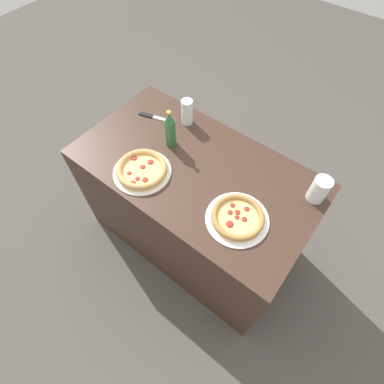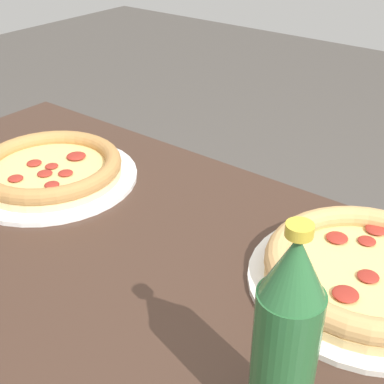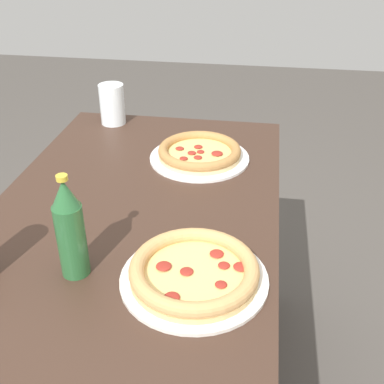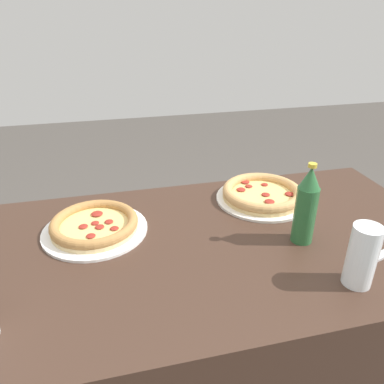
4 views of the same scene
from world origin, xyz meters
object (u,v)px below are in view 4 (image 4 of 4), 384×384
object	(u,v)px
pizza_veggie	(262,194)
pizza_pepperoni	(95,225)
glass_orange_juice	(362,258)
beer_bottle	(306,206)

from	to	relation	value
pizza_veggie	pizza_pepperoni	size ratio (longest dim) A/B	1.01
pizza_pepperoni	glass_orange_juice	size ratio (longest dim) A/B	1.94
pizza_veggie	pizza_pepperoni	xyz separation A→B (m)	(0.53, 0.07, -0.00)
pizza_veggie	pizza_pepperoni	distance (m)	0.54
glass_orange_juice	beer_bottle	size ratio (longest dim) A/B	0.67
pizza_veggie	glass_orange_juice	xyz separation A→B (m)	(-0.05, 0.43, 0.05)
pizza_pepperoni	beer_bottle	distance (m)	0.58
pizza_veggie	beer_bottle	xyz separation A→B (m)	(-0.01, 0.24, 0.09)
glass_orange_juice	beer_bottle	world-z (taller)	beer_bottle
pizza_pepperoni	glass_orange_juice	world-z (taller)	glass_orange_juice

